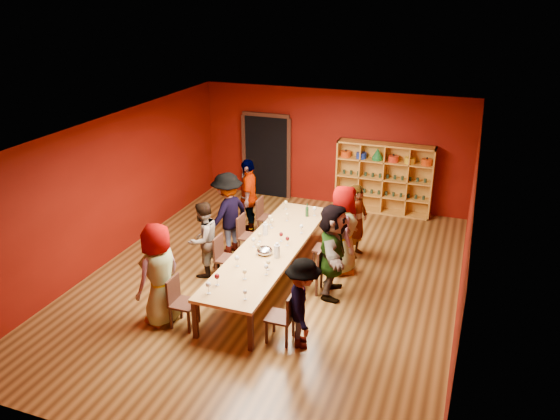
# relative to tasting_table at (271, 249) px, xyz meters

# --- Properties ---
(room_shell) EXTENTS (7.10, 9.10, 3.04)m
(room_shell) POSITION_rel_tasting_table_xyz_m (0.00, 0.00, 0.80)
(room_shell) COLOR #533416
(room_shell) RESTS_ON ground
(tasting_table) EXTENTS (1.10, 4.50, 0.75)m
(tasting_table) POSITION_rel_tasting_table_xyz_m (0.00, 0.00, 0.00)
(tasting_table) COLOR #B2854A
(tasting_table) RESTS_ON ground
(doorway) EXTENTS (1.40, 0.17, 2.30)m
(doorway) POSITION_rel_tasting_table_xyz_m (-1.80, 4.43, 0.42)
(doorway) COLOR black
(doorway) RESTS_ON ground
(shelving_unit) EXTENTS (2.40, 0.40, 1.80)m
(shelving_unit) POSITION_rel_tasting_table_xyz_m (1.40, 4.32, 0.28)
(shelving_unit) COLOR #BF802A
(shelving_unit) RESTS_ON ground
(chair_person_left_0) EXTENTS (0.42, 0.42, 0.89)m
(chair_person_left_0) POSITION_rel_tasting_table_xyz_m (-0.91, -1.92, -0.20)
(chair_person_left_0) COLOR black
(chair_person_left_0) RESTS_ON ground
(person_left_0) EXTENTS (0.68, 0.98, 1.81)m
(person_left_0) POSITION_rel_tasting_table_xyz_m (-1.27, -1.92, 0.21)
(person_left_0) COLOR #5C8EBD
(person_left_0) RESTS_ON ground
(chair_person_left_2) EXTENTS (0.42, 0.42, 0.89)m
(chair_person_left_2) POSITION_rel_tasting_table_xyz_m (-0.91, -0.20, -0.20)
(chair_person_left_2) COLOR black
(chair_person_left_2) RESTS_ON ground
(person_left_2) EXTENTS (0.60, 0.84, 1.54)m
(person_left_2) POSITION_rel_tasting_table_xyz_m (-1.34, -0.20, 0.07)
(person_left_2) COLOR beige
(person_left_2) RESTS_ON ground
(chair_person_left_3) EXTENTS (0.42, 0.42, 0.89)m
(chair_person_left_3) POSITION_rel_tasting_table_xyz_m (-0.91, 0.88, -0.20)
(chair_person_left_3) COLOR black
(chair_person_left_3) RESTS_ON ground
(person_left_3) EXTENTS (0.79, 1.25, 1.80)m
(person_left_3) POSITION_rel_tasting_table_xyz_m (-1.32, 0.88, 0.20)
(person_left_3) COLOR pink
(person_left_3) RESTS_ON ground
(chair_person_left_4) EXTENTS (0.42, 0.42, 0.89)m
(chair_person_left_4) POSITION_rel_tasting_table_xyz_m (-0.91, 1.96, -0.20)
(chair_person_left_4) COLOR black
(chair_person_left_4) RESTS_ON ground
(person_left_4) EXTENTS (0.75, 1.14, 1.79)m
(person_left_4) POSITION_rel_tasting_table_xyz_m (-1.29, 1.96, 0.20)
(person_left_4) COLOR #C38289
(person_left_4) RESTS_ON ground
(chair_person_right_0) EXTENTS (0.42, 0.42, 0.89)m
(chair_person_right_0) POSITION_rel_tasting_table_xyz_m (0.91, -1.75, -0.20)
(chair_person_right_0) COLOR black
(chair_person_right_0) RESTS_ON ground
(person_right_0) EXTENTS (0.72, 1.07, 1.53)m
(person_right_0) POSITION_rel_tasting_table_xyz_m (1.21, -1.75, 0.07)
(person_right_0) COLOR #4D4D52
(person_right_0) RESTS_ON ground
(chair_person_right_2) EXTENTS (0.42, 0.42, 0.89)m
(chair_person_right_2) POSITION_rel_tasting_table_xyz_m (0.91, -0.07, -0.20)
(chair_person_right_2) COLOR black
(chair_person_right_2) RESTS_ON ground
(person_right_2) EXTENTS (0.75, 1.74, 1.82)m
(person_right_2) POSITION_rel_tasting_table_xyz_m (1.24, -0.07, 0.21)
(person_right_2) COLOR #141A39
(person_right_2) RESTS_ON ground
(chair_person_right_3) EXTENTS (0.42, 0.42, 0.89)m
(chair_person_right_3) POSITION_rel_tasting_table_xyz_m (0.91, 0.88, -0.20)
(chair_person_right_3) COLOR black
(chair_person_right_3) RESTS_ON ground
(person_right_3) EXTENTS (0.79, 1.01, 1.83)m
(person_right_3) POSITION_rel_tasting_table_xyz_m (1.20, 0.88, 0.22)
(person_right_3) COLOR #4B4C50
(person_right_3) RESTS_ON ground
(chair_person_right_4) EXTENTS (0.42, 0.42, 0.89)m
(chair_person_right_4) POSITION_rel_tasting_table_xyz_m (0.91, 1.67, -0.20)
(chair_person_right_4) COLOR black
(chair_person_right_4) RESTS_ON ground
(person_right_4) EXTENTS (0.52, 0.64, 1.59)m
(person_right_4) POSITION_rel_tasting_table_xyz_m (1.31, 1.67, 0.10)
(person_right_4) COLOR #141A37
(person_right_4) RESTS_ON ground
(wine_glass_0) EXTENTS (0.09, 0.09, 0.22)m
(wine_glass_0) POSITION_rel_tasting_table_xyz_m (-0.33, -1.96, 0.21)
(wine_glass_0) COLOR silver
(wine_glass_0) RESTS_ON tasting_table
(wine_glass_1) EXTENTS (0.08, 0.08, 0.21)m
(wine_glass_1) POSITION_rel_tasting_table_xyz_m (0.32, -1.06, 0.20)
(wine_glass_1) COLOR silver
(wine_glass_1) RESTS_ON tasting_table
(wine_glass_2) EXTENTS (0.09, 0.09, 0.22)m
(wine_glass_2) POSITION_rel_tasting_table_xyz_m (-0.27, -0.95, 0.21)
(wine_glass_2) COLOR silver
(wine_glass_2) RESTS_ON tasting_table
(wine_glass_3) EXTENTS (0.08, 0.08, 0.19)m
(wine_glass_3) POSITION_rel_tasting_table_xyz_m (0.04, -1.33, 0.19)
(wine_glass_3) COLOR silver
(wine_glass_3) RESTS_ON tasting_table
(wine_glass_4) EXTENTS (0.09, 0.09, 0.22)m
(wine_glass_4) POSITION_rel_tasting_table_xyz_m (-0.37, 0.94, 0.21)
(wine_glass_4) COLOR silver
(wine_glass_4) RESTS_ON tasting_table
(wine_glass_5) EXTENTS (0.09, 0.09, 0.22)m
(wine_glass_5) POSITION_rel_tasting_table_xyz_m (-0.31, -1.67, 0.21)
(wine_glass_5) COLOR silver
(wine_glass_5) RESTS_ON tasting_table
(wine_glass_6) EXTENTS (0.08, 0.08, 0.19)m
(wine_glass_6) POSITION_rel_tasting_table_xyz_m (0.36, 0.79, 0.19)
(wine_glass_6) COLOR silver
(wine_glass_6) RESTS_ON tasting_table
(wine_glass_7) EXTENTS (0.08, 0.08, 0.20)m
(wine_glass_7) POSITION_rel_tasting_table_xyz_m (-0.28, 0.12, 0.19)
(wine_glass_7) COLOR silver
(wine_glass_7) RESTS_ON tasting_table
(wine_glass_8) EXTENTS (0.07, 0.07, 0.18)m
(wine_glass_8) POSITION_rel_tasting_table_xyz_m (0.30, -1.92, 0.18)
(wine_glass_8) COLOR silver
(wine_glass_8) RESTS_ON tasting_table
(wine_glass_9) EXTENTS (0.08, 0.08, 0.20)m
(wine_glass_9) POSITION_rel_tasting_table_xyz_m (-0.36, 1.88, 0.20)
(wine_glass_9) COLOR silver
(wine_glass_9) RESTS_ON tasting_table
(wine_glass_10) EXTENTS (0.09, 0.09, 0.22)m
(wine_glass_10) POSITION_rel_tasting_table_xyz_m (-0.11, -0.38, 0.21)
(wine_glass_10) COLOR silver
(wine_glass_10) RESTS_ON tasting_table
(wine_glass_11) EXTENTS (0.08, 0.08, 0.20)m
(wine_glass_11) POSITION_rel_tasting_table_xyz_m (-0.30, -0.12, 0.19)
(wine_glass_11) COLOR silver
(wine_glass_11) RESTS_ON tasting_table
(wine_glass_12) EXTENTS (0.07, 0.07, 0.18)m
(wine_glass_12) POSITION_rel_tasting_table_xyz_m (-0.12, 1.27, 0.18)
(wine_glass_12) COLOR silver
(wine_glass_12) RESTS_ON tasting_table
(wine_glass_13) EXTENTS (0.08, 0.08, 0.19)m
(wine_glass_13) POSITION_rel_tasting_table_xyz_m (0.29, 0.15, 0.19)
(wine_glass_13) COLOR silver
(wine_glass_13) RESTS_ON tasting_table
(wine_glass_14) EXTENTS (0.08, 0.08, 0.21)m
(wine_glass_14) POSITION_rel_tasting_table_xyz_m (-0.29, 0.81, 0.20)
(wine_glass_14) COLOR silver
(wine_glass_14) RESTS_ON tasting_table
(wine_glass_15) EXTENTS (0.08, 0.08, 0.20)m
(wine_glass_15) POSITION_rel_tasting_table_xyz_m (0.29, -0.88, 0.19)
(wine_glass_15) COLOR silver
(wine_glass_15) RESTS_ON tasting_table
(wine_glass_16) EXTENTS (0.09, 0.09, 0.22)m
(wine_glass_16) POSITION_rel_tasting_table_xyz_m (0.35, 1.74, 0.21)
(wine_glass_16) COLOR silver
(wine_glass_16) RESTS_ON tasting_table
(wine_glass_17) EXTENTS (0.08, 0.08, 0.20)m
(wine_glass_17) POSITION_rel_tasting_table_xyz_m (0.11, 0.28, 0.19)
(wine_glass_17) COLOR silver
(wine_glass_17) RESTS_ON tasting_table
(spittoon_bowl) EXTENTS (0.30, 0.30, 0.17)m
(spittoon_bowl) POSITION_rel_tasting_table_xyz_m (0.01, -0.34, 0.12)
(spittoon_bowl) COLOR #B2B4B9
(spittoon_bowl) RESTS_ON tasting_table
(carafe_a) EXTENTS (0.11, 0.11, 0.27)m
(carafe_a) POSITION_rel_tasting_table_xyz_m (-0.29, 0.46, 0.17)
(carafe_a) COLOR silver
(carafe_a) RESTS_ON tasting_table
(carafe_b) EXTENTS (0.13, 0.13, 0.29)m
(carafe_b) POSITION_rel_tasting_table_xyz_m (0.27, -0.38, 0.18)
(carafe_b) COLOR silver
(carafe_b) RESTS_ON tasting_table
(wine_bottle) EXTENTS (0.08, 0.08, 0.29)m
(wine_bottle) POSITION_rel_tasting_table_xyz_m (0.21, 1.65, 0.16)
(wine_bottle) COLOR #14381B
(wine_bottle) RESTS_ON tasting_table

